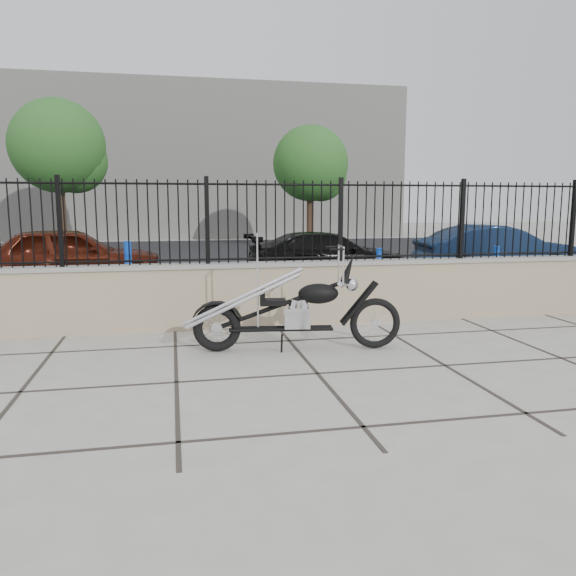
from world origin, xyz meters
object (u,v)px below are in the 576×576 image
Objects in this scene: car_red at (70,256)px; car_blue at (497,251)px; chopper_motorcycle at (293,292)px; car_black at (328,256)px.

car_red is 10.14m from car_blue.
car_red is at bearing 127.72° from chopper_motorcycle.
car_red is (-3.66, 6.29, -0.07)m from chopper_motorcycle.
car_blue is at bearing -96.13° from car_black.
car_black is at bearing -97.62° from car_red.
car_black is at bearing 90.64° from car_blue.
car_blue is (10.13, -0.40, -0.02)m from car_red.
chopper_motorcycle is at bearing -157.56° from car_red.
car_black is 4.25m from car_blue.
car_blue reaches higher than car_black.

